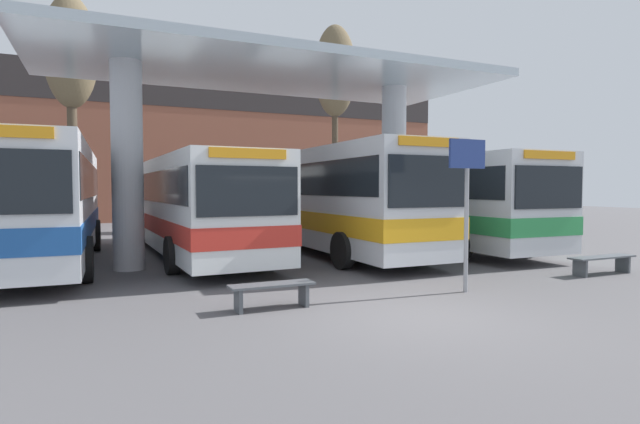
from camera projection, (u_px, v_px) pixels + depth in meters
name	position (u px, v px, depth m)	size (l,w,h in m)	color
ground_plane	(415.00, 316.00, 8.49)	(100.00, 100.00, 0.00)	#565456
townhouse_backdrop	(176.00, 134.00, 32.90)	(40.00, 0.58, 9.88)	brown
station_canopy	(275.00, 99.00, 14.79)	(13.29, 5.81, 5.75)	silver
transit_bus_left_bay	(41.00, 199.00, 14.01)	(3.12, 11.13, 3.33)	silver
transit_bus_center_bay	(190.00, 202.00, 16.45)	(3.11, 12.45, 3.07)	white
transit_bus_right_bay	(330.00, 197.00, 16.89)	(2.75, 11.14, 3.41)	silver
transit_bus_far_right_bay	(429.00, 199.00, 18.44)	(3.06, 11.10, 3.20)	silver
waiting_bench_mid_platform	(272.00, 290.00, 8.95)	(1.54, 0.44, 0.46)	#4C5156
waiting_bench_far_platform	(602.00, 261.00, 12.54)	(1.98, 0.44, 0.46)	#4C5156
info_sign_platform	(467.00, 184.00, 10.33)	(0.90, 0.09, 3.18)	gray
poplar_tree_behind_left	(335.00, 74.00, 27.63)	(2.29, 2.29, 11.21)	#473A2B
poplar_tree_behind_right	(71.00, 56.00, 22.78)	(2.34, 2.34, 10.99)	#473A2B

